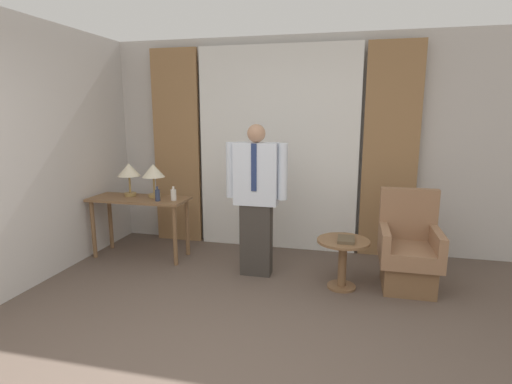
{
  "coord_description": "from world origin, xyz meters",
  "views": [
    {
      "loc": [
        0.92,
        -1.94,
        1.77
      ],
      "look_at": [
        -0.01,
        1.98,
        0.96
      ],
      "focal_mm": 28.0,
      "sensor_mm": 36.0,
      "label": 1
    }
  ],
  "objects_px": {
    "desk": "(140,208)",
    "person": "(256,196)",
    "table_lamp_left": "(129,171)",
    "side_table": "(343,255)",
    "table_lamp_right": "(153,172)",
    "bottle_by_lamp": "(173,195)",
    "armchair": "(408,254)",
    "bottle_near_edge": "(158,195)",
    "book": "(346,239)"
  },
  "relations": [
    {
      "from": "desk",
      "to": "table_lamp_left",
      "type": "distance_m",
      "value": 0.47
    },
    {
      "from": "person",
      "to": "side_table",
      "type": "relative_size",
      "value": 3.13
    },
    {
      "from": "table_lamp_left",
      "to": "table_lamp_right",
      "type": "xyz_separation_m",
      "value": [
        0.33,
        0.0,
        0.0
      ]
    },
    {
      "from": "table_lamp_left",
      "to": "person",
      "type": "xyz_separation_m",
      "value": [
        1.68,
        -0.29,
        -0.16
      ]
    },
    {
      "from": "table_lamp_right",
      "to": "person",
      "type": "relative_size",
      "value": 0.25
    },
    {
      "from": "table_lamp_right",
      "to": "book",
      "type": "height_order",
      "value": "table_lamp_right"
    },
    {
      "from": "table_lamp_left",
      "to": "bottle_near_edge",
      "type": "height_order",
      "value": "table_lamp_left"
    },
    {
      "from": "desk",
      "to": "person",
      "type": "height_order",
      "value": "person"
    },
    {
      "from": "table_lamp_left",
      "to": "side_table",
      "type": "xyz_separation_m",
      "value": [
        2.61,
        -0.44,
        -0.7
      ]
    },
    {
      "from": "bottle_by_lamp",
      "to": "person",
      "type": "xyz_separation_m",
      "value": [
        1.05,
        -0.18,
        0.08
      ]
    },
    {
      "from": "table_lamp_left",
      "to": "side_table",
      "type": "relative_size",
      "value": 0.78
    },
    {
      "from": "table_lamp_left",
      "to": "side_table",
      "type": "bearing_deg",
      "value": -9.56
    },
    {
      "from": "person",
      "to": "side_table",
      "type": "distance_m",
      "value": 1.09
    },
    {
      "from": "desk",
      "to": "book",
      "type": "xyz_separation_m",
      "value": [
        2.48,
        -0.38,
        -0.09
      ]
    },
    {
      "from": "side_table",
      "to": "book",
      "type": "relative_size",
      "value": 2.15
    },
    {
      "from": "table_lamp_left",
      "to": "bottle_by_lamp",
      "type": "height_order",
      "value": "table_lamp_left"
    },
    {
      "from": "side_table",
      "to": "table_lamp_left",
      "type": "bearing_deg",
      "value": 170.44
    },
    {
      "from": "desk",
      "to": "bottle_near_edge",
      "type": "height_order",
      "value": "bottle_near_edge"
    },
    {
      "from": "table_lamp_left",
      "to": "bottle_by_lamp",
      "type": "distance_m",
      "value": 0.69
    },
    {
      "from": "table_lamp_right",
      "to": "side_table",
      "type": "height_order",
      "value": "table_lamp_right"
    },
    {
      "from": "person",
      "to": "book",
      "type": "distance_m",
      "value": 1.04
    },
    {
      "from": "desk",
      "to": "bottle_by_lamp",
      "type": "relative_size",
      "value": 7.16
    },
    {
      "from": "bottle_near_edge",
      "to": "side_table",
      "type": "relative_size",
      "value": 0.33
    },
    {
      "from": "desk",
      "to": "book",
      "type": "relative_size",
      "value": 4.89
    },
    {
      "from": "table_lamp_left",
      "to": "side_table",
      "type": "height_order",
      "value": "table_lamp_left"
    },
    {
      "from": "book",
      "to": "desk",
      "type": "bearing_deg",
      "value": 171.19
    },
    {
      "from": "table_lamp_right",
      "to": "table_lamp_left",
      "type": "bearing_deg",
      "value": 180.0
    },
    {
      "from": "table_lamp_left",
      "to": "book",
      "type": "bearing_deg",
      "value": -10.06
    },
    {
      "from": "table_lamp_right",
      "to": "person",
      "type": "distance_m",
      "value": 1.39
    },
    {
      "from": "table_lamp_right",
      "to": "side_table",
      "type": "distance_m",
      "value": 2.43
    },
    {
      "from": "armchair",
      "to": "bottle_by_lamp",
      "type": "bearing_deg",
      "value": 176.83
    },
    {
      "from": "table_lamp_right",
      "to": "armchair",
      "type": "relative_size",
      "value": 0.41
    },
    {
      "from": "bottle_by_lamp",
      "to": "person",
      "type": "bearing_deg",
      "value": -9.71
    },
    {
      "from": "table_lamp_left",
      "to": "bottle_near_edge",
      "type": "bearing_deg",
      "value": -22.31
    },
    {
      "from": "person",
      "to": "side_table",
      "type": "xyz_separation_m",
      "value": [
        0.93,
        -0.15,
        -0.54
      ]
    },
    {
      "from": "table_lamp_right",
      "to": "side_table",
      "type": "xyz_separation_m",
      "value": [
        2.29,
        -0.44,
        -0.7
      ]
    },
    {
      "from": "bottle_by_lamp",
      "to": "side_table",
      "type": "relative_size",
      "value": 0.32
    },
    {
      "from": "bottle_near_edge",
      "to": "side_table",
      "type": "distance_m",
      "value": 2.21
    },
    {
      "from": "person",
      "to": "side_table",
      "type": "bearing_deg",
      "value": -8.97
    },
    {
      "from": "table_lamp_right",
      "to": "bottle_near_edge",
      "type": "bearing_deg",
      "value": -53.77
    },
    {
      "from": "person",
      "to": "armchair",
      "type": "xyz_separation_m",
      "value": [
        1.58,
        0.03,
        -0.53
      ]
    },
    {
      "from": "armchair",
      "to": "desk",
      "type": "bearing_deg",
      "value": 176.77
    },
    {
      "from": "desk",
      "to": "bottle_by_lamp",
      "type": "distance_m",
      "value": 0.51
    },
    {
      "from": "table_lamp_right",
      "to": "bottle_near_edge",
      "type": "height_order",
      "value": "table_lamp_right"
    },
    {
      "from": "bottle_near_edge",
      "to": "person",
      "type": "distance_m",
      "value": 1.22
    },
    {
      "from": "desk",
      "to": "table_lamp_left",
      "type": "height_order",
      "value": "table_lamp_left"
    },
    {
      "from": "desk",
      "to": "bottle_by_lamp",
      "type": "height_order",
      "value": "bottle_by_lamp"
    },
    {
      "from": "desk",
      "to": "side_table",
      "type": "relative_size",
      "value": 2.28
    },
    {
      "from": "armchair",
      "to": "side_table",
      "type": "xyz_separation_m",
      "value": [
        -0.65,
        -0.18,
        -0.01
      ]
    },
    {
      "from": "bottle_by_lamp",
      "to": "armchair",
      "type": "distance_m",
      "value": 2.67
    }
  ]
}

